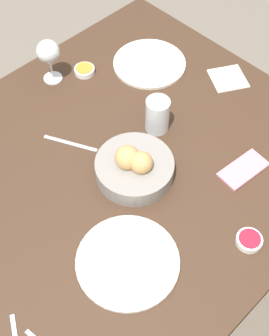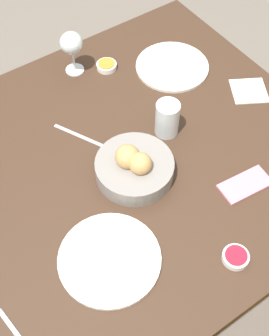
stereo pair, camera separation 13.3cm
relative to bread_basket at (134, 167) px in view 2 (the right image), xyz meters
name	(u,v)px [view 2 (the right image)]	position (x,y,z in m)	size (l,w,h in m)	color
ground_plane	(118,270)	(0.04, -0.06, -0.78)	(10.00, 10.00, 0.00)	#6B6056
dining_table	(112,183)	(0.04, -0.06, -0.12)	(1.33, 1.09, 0.74)	#3D281C
bread_basket	(134,167)	(0.00, 0.00, 0.00)	(0.23, 0.23, 0.11)	gray
plate_near_left	(172,66)	(-0.37, -0.30, -0.03)	(0.25, 0.25, 0.01)	silver
plate_far_center	(109,259)	(0.20, 0.19, -0.03)	(0.27, 0.27, 0.01)	silver
water_tumbler	(167,119)	(-0.18, -0.08, 0.02)	(0.07, 0.07, 0.11)	silver
wine_glass	(71,44)	(-0.08, -0.48, 0.08)	(0.08, 0.08, 0.16)	silver
jam_bowl_berry	(236,257)	(-0.06, 0.37, -0.03)	(0.07, 0.07, 0.02)	white
jam_bowl_honey	(107,66)	(-0.18, -0.43, -0.03)	(0.07, 0.07, 0.02)	white
knife_silver	(78,135)	(0.06, -0.22, -0.04)	(0.09, 0.16, 0.00)	#B7B7BC
napkin	(249,91)	(-0.51, -0.06, -0.03)	(0.16, 0.16, 0.00)	silver
cell_phone	(245,185)	(-0.24, 0.21, -0.03)	(0.16, 0.09, 0.01)	pink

